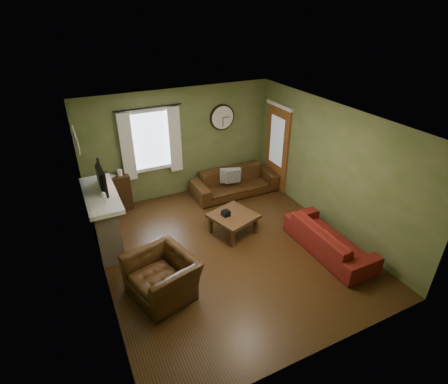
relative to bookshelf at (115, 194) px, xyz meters
name	(u,v)px	position (x,y,z in m)	size (l,w,h in m)	color
floor	(228,249)	(1.68, -2.43, -0.43)	(4.60, 5.20, 0.00)	#3B230F
ceiling	(229,120)	(1.68, -2.43, 2.17)	(4.60, 5.20, 0.00)	white
wall_left	(95,222)	(-0.62, -2.43, 0.87)	(0.00, 5.20, 2.60)	#5D6937
wall_right	(329,167)	(3.98, -2.43, 0.87)	(0.00, 5.20, 2.60)	#5D6937
wall_back	(180,144)	(1.68, 0.17, 0.87)	(4.60, 0.00, 2.60)	#5D6937
wall_front	(325,284)	(1.68, -5.03, 0.87)	(4.60, 0.00, 2.60)	#5D6937
fireplace	(104,222)	(-0.42, -1.28, 0.12)	(0.40, 1.40, 1.10)	tan
firebox	(116,230)	(-0.23, -1.28, -0.13)	(0.04, 0.60, 0.55)	black
mantel	(100,195)	(-0.39, -1.28, 0.71)	(0.58, 1.60, 0.08)	white
tv	(98,181)	(-0.37, -1.13, 0.93)	(0.60, 0.08, 0.35)	black
tv_screen	(102,177)	(-0.29, -1.13, 0.98)	(0.02, 0.62, 0.36)	#994C3F
medallion_left	(78,146)	(-0.60, -1.63, 1.82)	(0.28, 0.28, 0.03)	white
medallion_mid	(76,140)	(-0.60, -1.28, 1.82)	(0.28, 0.28, 0.03)	white
medallion_right	(74,133)	(-0.60, -0.93, 1.82)	(0.28, 0.28, 0.03)	white
window_pane	(150,140)	(0.98, 0.15, 1.07)	(1.00, 0.02, 1.30)	silver
curtain_rod	(148,108)	(0.98, 0.05, 1.84)	(0.03, 0.03, 1.50)	black
curtain_left	(127,148)	(0.43, 0.05, 1.02)	(0.28, 0.04, 1.55)	silver
curtain_right	(175,140)	(1.53, 0.05, 1.02)	(0.28, 0.04, 1.55)	silver
wall_clock	(222,118)	(2.78, 0.12, 1.37)	(0.64, 0.06, 0.64)	white
door	(277,148)	(3.95, -0.58, 0.62)	(0.05, 0.90, 2.10)	brown
bookshelf	(115,194)	(0.00, 0.00, 0.00)	(0.72, 0.31, 0.85)	#321F0E
book	(107,173)	(-0.09, 0.00, 0.53)	(0.16, 0.21, 0.02)	#4E311C
sofa_brown	(235,182)	(2.84, -0.47, -0.12)	(2.12, 0.83, 0.62)	#3A220E
pillow_left	(233,176)	(2.73, -0.57, 0.12)	(0.37, 0.11, 0.37)	gray
pillow_right	(228,175)	(2.62, -0.50, 0.12)	(0.37, 0.11, 0.37)	gray
sofa_red	(329,239)	(3.39, -3.33, -0.14)	(1.94, 0.76, 0.57)	maroon
armchair	(162,276)	(0.19, -3.00, -0.08)	(1.08, 0.94, 0.70)	#3A220E
coffee_table	(233,224)	(2.01, -1.98, -0.21)	(0.82, 0.82, 0.44)	#4E311C
tissue_box	(226,217)	(1.86, -1.94, -0.03)	(0.14, 0.14, 0.11)	black
wine_glass_a	(105,200)	(-0.37, -1.78, 0.86)	(0.08, 0.08, 0.21)	white
wine_glass_b	(104,198)	(-0.37, -1.69, 0.86)	(0.07, 0.07, 0.21)	white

